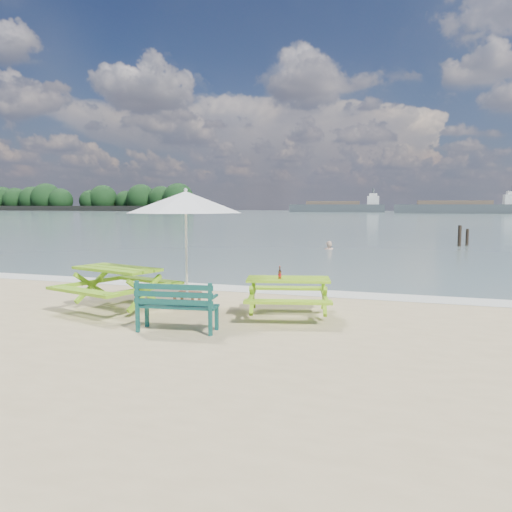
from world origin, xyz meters
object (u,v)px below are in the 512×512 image
(park_bench, at_px, (178,316))
(patio_umbrella, at_px, (186,202))
(picnic_table_left, at_px, (117,289))
(swimmer, at_px, (329,258))
(picnic_table_right, at_px, (288,298))
(beer_bottle, at_px, (280,275))
(side_table, at_px, (187,300))

(park_bench, bearing_deg, patio_umbrella, 111.11)
(picnic_table_left, relative_size, patio_umbrella, 0.94)
(picnic_table_left, bearing_deg, park_bench, -31.08)
(swimmer, bearing_deg, park_bench, -89.08)
(park_bench, relative_size, patio_umbrella, 0.54)
(picnic_table_left, relative_size, swimmer, 1.49)
(patio_umbrella, bearing_deg, picnic_table_right, -3.57)
(park_bench, xyz_separation_m, beer_bottle, (1.33, 1.43, 0.55))
(picnic_table_right, bearing_deg, side_table, 176.43)
(picnic_table_left, xyz_separation_m, park_bench, (1.89, -1.14, -0.15))
(beer_bottle, xyz_separation_m, swimmer, (-1.58, 14.35, -1.21))
(swimmer, bearing_deg, side_table, -91.65)
(picnic_table_right, relative_size, side_table, 3.95)
(picnic_table_right, xyz_separation_m, swimmer, (-1.71, 14.21, -0.76))
(picnic_table_right, height_order, park_bench, park_bench)
(park_bench, distance_m, beer_bottle, 2.03)
(picnic_table_left, xyz_separation_m, beer_bottle, (3.22, 0.30, 0.39))
(patio_umbrella, bearing_deg, swimmer, 88.35)
(picnic_table_left, bearing_deg, patio_umbrella, 25.03)
(side_table, bearing_deg, swimmer, 88.35)
(side_table, bearing_deg, picnic_table_right, -3.57)
(park_bench, relative_size, swimmer, 0.85)
(picnic_table_left, relative_size, picnic_table_right, 1.19)
(picnic_table_left, height_order, side_table, picnic_table_left)
(picnic_table_left, xyz_separation_m, picnic_table_right, (3.34, 0.44, -0.06))
(picnic_table_left, height_order, park_bench, picnic_table_left)
(patio_umbrella, height_order, swimmer, patio_umbrella)
(patio_umbrella, relative_size, swimmer, 1.58)
(picnic_table_left, distance_m, picnic_table_right, 3.37)
(picnic_table_left, distance_m, patio_umbrella, 2.18)
(picnic_table_right, relative_size, beer_bottle, 8.61)
(side_table, bearing_deg, park_bench, -68.89)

